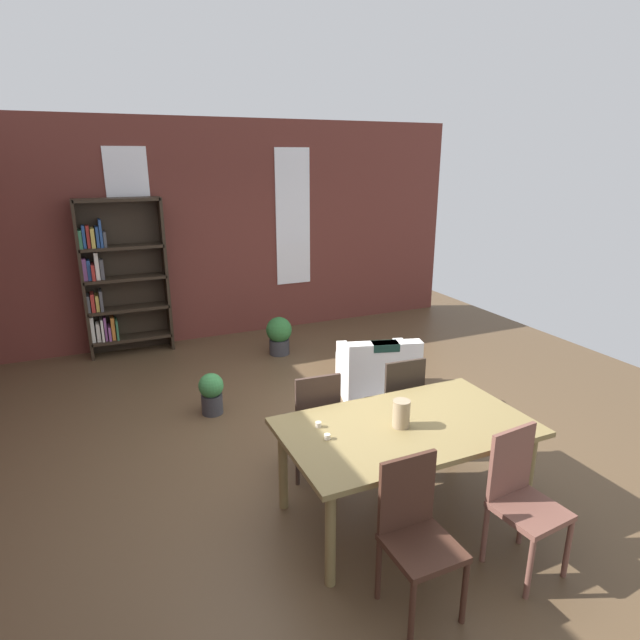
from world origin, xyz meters
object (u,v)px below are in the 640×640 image
bookshelf_tall (118,279)px  armchair_white (377,374)px  potted_plant_corner (279,334)px  dining_chair_far_right (398,402)px  dining_table (406,434)px  dining_chair_near_right (522,496)px  dining_chair_far_left (314,420)px  dining_chair_near_left (416,531)px  potted_plant_by_shelf (211,392)px  vase_on_table (401,414)px

bookshelf_tall → armchair_white: size_ratio=2.14×
potted_plant_corner → dining_chair_far_right: bearing=-87.8°
dining_table → dining_chair_near_right: size_ratio=1.92×
dining_chair_far_right → dining_table: bearing=-118.4°
dining_chair_far_left → armchair_white: bearing=41.3°
dining_chair_near_left → dining_chair_near_right: bearing=-0.0°
potted_plant_by_shelf → dining_table: bearing=-66.6°
dining_chair_near_right → potted_plant_by_shelf: bearing=114.7°
dining_table → dining_chair_far_right: dining_chair_far_right is taller
dining_table → potted_plant_corner: dining_table is taller
potted_plant_by_shelf → dining_chair_near_left: bearing=-79.5°
potted_plant_corner → potted_plant_by_shelf: bearing=-132.3°
dining_chair_near_right → bookshelf_tall: bearing=111.2°
vase_on_table → potted_plant_by_shelf: (-0.91, 2.22, -0.61)m
dining_table → dining_chair_near_left: 0.87m
dining_chair_far_left → bookshelf_tall: (-1.23, 3.78, 0.54)m
potted_plant_by_shelf → dining_chair_near_right: bearing=-65.3°
dining_chair_near_right → bookshelf_tall: size_ratio=0.45×
vase_on_table → bookshelf_tall: (-1.60, 4.53, 0.21)m
dining_table → armchair_white: bearing=65.6°
vase_on_table → dining_chair_near_right: size_ratio=0.21×
dining_chair_near_left → armchair_white: (1.26, 2.61, -0.23)m
armchair_white → potted_plant_corner: 1.82m
bookshelf_tall → potted_plant_by_shelf: 2.54m
vase_on_table → dining_chair_far_right: same height
dining_chair_far_left → dining_chair_near_left: size_ratio=1.00×
dining_table → potted_plant_by_shelf: size_ratio=4.05×
dining_chair_near_left → potted_plant_corner: size_ratio=1.80×
dining_table → armchair_white: size_ratio=1.85×
vase_on_table → potted_plant_by_shelf: vase_on_table is taller
dining_chair_near_left → vase_on_table: bearing=64.4°
dining_chair_near_left → potted_plant_corner: dining_chair_near_left is taller
dining_table → dining_chair_near_right: dining_chair_near_right is taller
dining_chair_far_left → armchair_white: (1.26, 1.11, -0.23)m
dining_chair_near_right → dining_table: bearing=118.2°
dining_chair_far_right → potted_plant_by_shelf: 2.02m
vase_on_table → dining_chair_far_left: size_ratio=0.21×
dining_chair_near_left → bookshelf_tall: (-1.24, 5.28, 0.54)m
potted_plant_by_shelf → dining_chair_far_right: bearing=-47.0°
armchair_white → dining_chair_far_left: bearing=-138.7°
dining_chair_near_right → potted_plant_by_shelf: size_ratio=2.11×
vase_on_table → dining_chair_far_left: 0.90m
vase_on_table → potted_plant_corner: size_ratio=0.39×
dining_chair_near_left → armchair_white: dining_chair_near_left is taller
dining_table → potted_plant_corner: bearing=85.3°
dining_chair_near_left → potted_plant_by_shelf: size_ratio=2.11×
bookshelf_tall → potted_plant_corner: bookshelf_tall is taller
vase_on_table → bookshelf_tall: bookshelf_tall is taller
bookshelf_tall → potted_plant_corner: size_ratio=4.00×
dining_chair_far_right → dining_chair_far_left: (-0.82, 0.00, 0.00)m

